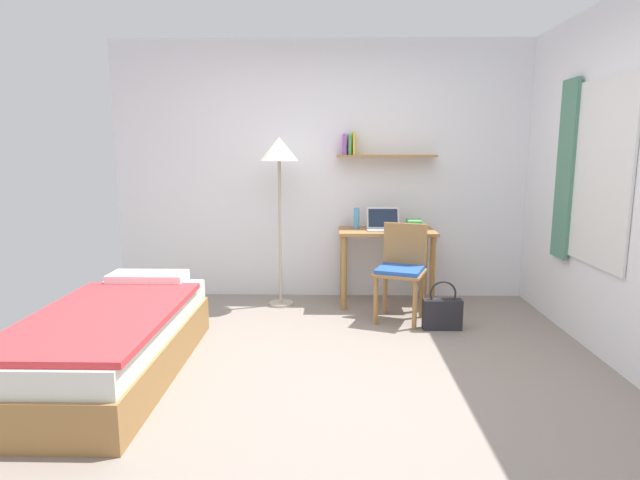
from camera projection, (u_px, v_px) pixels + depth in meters
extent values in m
plane|color=gray|center=(329.00, 375.00, 3.56)|extent=(5.28, 5.28, 0.00)
cube|color=white|center=(330.00, 172.00, 5.33)|extent=(4.40, 0.05, 2.60)
cube|color=#9E703D|center=(386.00, 156.00, 5.16)|extent=(0.98, 0.22, 0.02)
cube|color=purple|center=(345.00, 144.00, 5.17)|extent=(0.04, 0.16, 0.20)
cube|color=#4CA856|center=(350.00, 145.00, 5.18)|extent=(0.03, 0.13, 0.20)
cube|color=gold|center=(354.00, 143.00, 5.16)|extent=(0.02, 0.16, 0.22)
cube|color=silver|center=(601.00, 173.00, 3.81)|extent=(0.02, 0.85, 1.38)
cube|color=white|center=(602.00, 173.00, 3.81)|extent=(0.01, 0.79, 1.32)
cube|color=#4C7F66|center=(565.00, 170.00, 4.33)|extent=(0.03, 0.28, 1.48)
cube|color=#9E703D|center=(113.00, 356.00, 3.53)|extent=(0.86, 1.92, 0.28)
cube|color=silver|center=(111.00, 325.00, 3.50)|extent=(0.83, 1.86, 0.16)
cube|color=#DB383D|center=(102.00, 316.00, 3.36)|extent=(0.88, 1.57, 0.04)
cube|color=white|center=(148.00, 279.00, 4.21)|extent=(0.60, 0.28, 0.10)
cube|color=#9E703D|center=(387.00, 231.00, 5.10)|extent=(0.94, 0.51, 0.03)
cylinder|color=#9E703D|center=(344.00, 273.00, 4.96)|extent=(0.06, 0.06, 0.72)
cylinder|color=#9E703D|center=(432.00, 274.00, 4.95)|extent=(0.06, 0.06, 0.72)
cylinder|color=#9E703D|center=(343.00, 264.00, 5.37)|extent=(0.06, 0.06, 0.72)
cylinder|color=#9E703D|center=(425.00, 264.00, 5.35)|extent=(0.06, 0.06, 0.72)
cube|color=#9E703D|center=(400.00, 273.00, 4.62)|extent=(0.53, 0.52, 0.03)
cube|color=blue|center=(400.00, 270.00, 4.61)|extent=(0.48, 0.48, 0.04)
cube|color=#9E703D|center=(405.00, 243.00, 4.75)|extent=(0.38, 0.17, 0.37)
cylinder|color=#9E703D|center=(376.00, 301.00, 4.56)|extent=(0.04, 0.04, 0.43)
cylinder|color=#9E703D|center=(415.00, 305.00, 4.44)|extent=(0.04, 0.04, 0.43)
cylinder|color=#9E703D|center=(385.00, 291.00, 4.87)|extent=(0.04, 0.04, 0.43)
cylinder|color=#9E703D|center=(422.00, 295.00, 4.75)|extent=(0.04, 0.04, 0.43)
cylinder|color=#B2A893|center=(281.00, 303.00, 5.18)|extent=(0.24, 0.24, 0.02)
cylinder|color=#B2A893|center=(280.00, 233.00, 5.06)|extent=(0.03, 0.03, 1.39)
cone|color=silver|center=(279.00, 149.00, 4.92)|extent=(0.36, 0.36, 0.22)
cube|color=#B7BABF|center=(383.00, 230.00, 5.06)|extent=(0.33, 0.23, 0.01)
cube|color=#B7BABF|center=(383.00, 218.00, 5.12)|extent=(0.32, 0.09, 0.21)
cube|color=black|center=(383.00, 218.00, 5.11)|extent=(0.29, 0.07, 0.17)
cylinder|color=#4C99DB|center=(356.00, 218.00, 5.16)|extent=(0.06, 0.06, 0.20)
cube|color=purple|center=(415.00, 228.00, 5.11)|extent=(0.16, 0.22, 0.02)
cube|color=silver|center=(414.00, 226.00, 5.09)|extent=(0.15, 0.19, 0.02)
cube|color=#4CA856|center=(415.00, 224.00, 5.08)|extent=(0.14, 0.20, 0.03)
cube|color=#4CA856|center=(414.00, 221.00, 5.08)|extent=(0.15, 0.24, 0.02)
cube|color=#232328|center=(442.00, 314.00, 4.45)|extent=(0.33, 0.11, 0.26)
torus|color=#232328|center=(443.00, 294.00, 4.42)|extent=(0.23, 0.02, 0.23)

